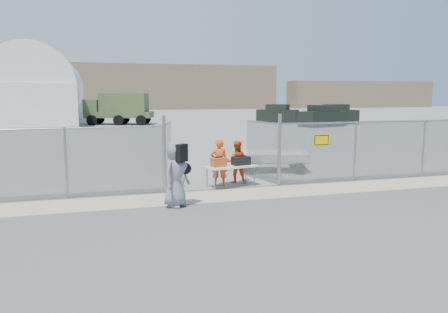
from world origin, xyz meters
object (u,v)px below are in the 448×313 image
object	(u,v)px
utility_trailer	(274,161)
visitor	(176,174)
folding_table	(231,176)
security_worker_left	(219,163)
security_worker_right	(237,162)

from	to	relation	value
utility_trailer	visitor	bearing A→B (deg)	-120.99
folding_table	utility_trailer	xyz separation A→B (m)	(2.58, 2.44, 0.06)
security_worker_left	visitor	bearing A→B (deg)	65.64
security_worker_left	folding_table	bearing A→B (deg)	155.75
security_worker_right	visitor	xyz separation A→B (m)	(-2.66, -2.71, 0.17)
folding_table	security_worker_left	distance (m)	0.64
security_worker_right	visitor	world-z (taller)	visitor
security_worker_left	visitor	size ratio (longest dim) A/B	0.88
visitor	security_worker_left	bearing A→B (deg)	9.71
folding_table	security_worker_left	bearing A→B (deg)	129.09
folding_table	visitor	distance (m)	3.13
security_worker_left	security_worker_right	world-z (taller)	security_worker_left
folding_table	security_worker_right	bearing A→B (deg)	45.59
security_worker_left	security_worker_right	size ratio (longest dim) A/B	1.07
visitor	folding_table	bearing A→B (deg)	1.39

